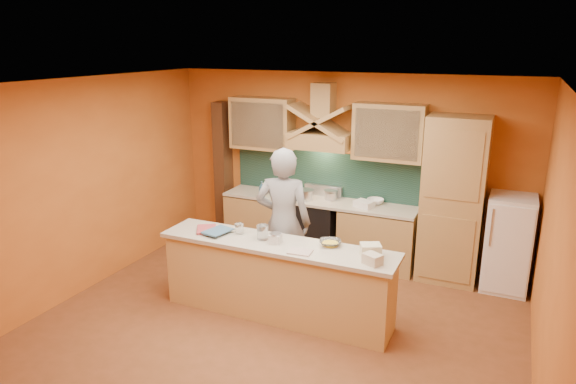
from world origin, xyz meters
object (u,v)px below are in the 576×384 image
at_px(stove, 318,228).
at_px(kitchen_scale, 276,239).
at_px(fridge, 508,243).
at_px(person, 283,223).
at_px(mixing_bowl, 330,243).

distance_m(stove, kitchen_scale, 2.00).
bearing_deg(stove, fridge, 0.00).
bearing_deg(kitchen_scale, stove, 92.72).
bearing_deg(kitchen_scale, fridge, 34.31).
bearing_deg(fridge, person, -153.31).
bearing_deg(fridge, mixing_bowl, -137.77).
bearing_deg(person, kitchen_scale, 93.74).
xyz_separation_m(kitchen_scale, mixing_bowl, (0.61, 0.19, -0.02)).
distance_m(person, mixing_bowl, 0.86).
height_order(fridge, mixing_bowl, fridge).
distance_m(stove, fridge, 2.71).
height_order(stove, kitchen_scale, kitchen_scale).
xyz_separation_m(fridge, kitchen_scale, (-2.51, -1.91, 0.35)).
xyz_separation_m(stove, kitchen_scale, (0.19, -1.91, 0.55)).
bearing_deg(mixing_bowl, person, 153.83).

